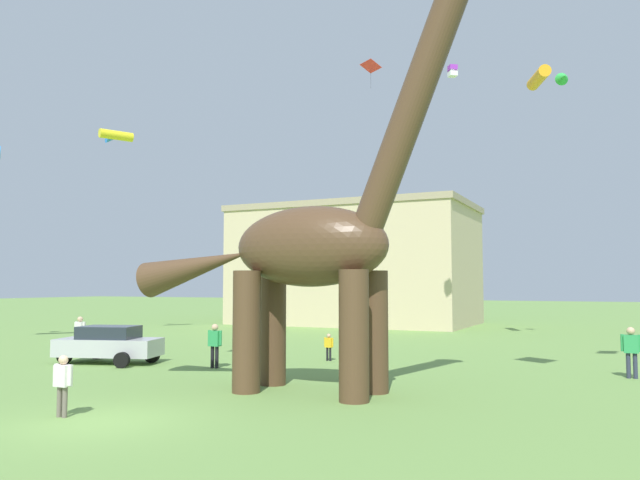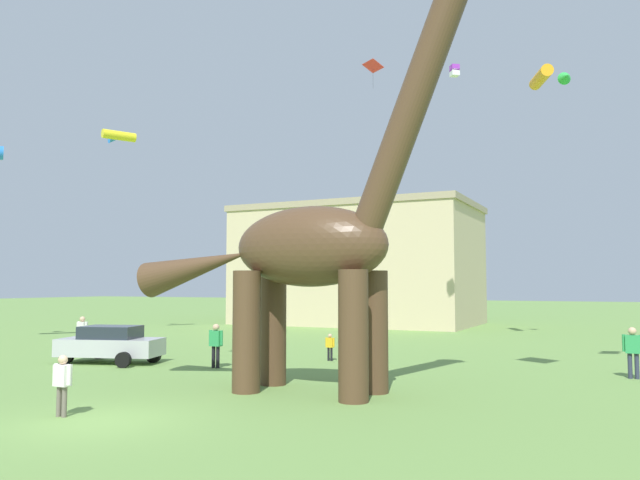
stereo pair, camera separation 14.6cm
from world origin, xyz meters
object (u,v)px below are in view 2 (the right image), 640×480
at_px(person_near_flyer, 633,347).
at_px(kite_apex, 118,136).
at_px(person_vendor_side, 330,344).
at_px(person_strolling_adult, 82,330).
at_px(person_watching_child, 62,379).
at_px(kite_far_left, 546,77).
at_px(kite_drifting, 373,66).
at_px(parked_sedan_left, 110,344).
at_px(person_photographer, 216,341).
at_px(kite_high_left, 455,71).
at_px(dinosaur_sculpture, 309,247).

height_order(person_near_flyer, kite_apex, kite_apex).
bearing_deg(person_near_flyer, person_vendor_side, 144.46).
bearing_deg(person_near_flyer, kite_apex, 132.92).
xyz_separation_m(person_strolling_adult, person_watching_child, (11.22, -11.18, -0.12)).
distance_m(kite_far_left, kite_drifting, 11.18).
bearing_deg(person_vendor_side, kite_apex, -112.26).
xyz_separation_m(kite_apex, kite_far_left, (26.50, 4.96, 1.61)).
bearing_deg(kite_apex, person_vendor_side, -18.59).
height_order(person_strolling_adult, kite_far_left, kite_far_left).
distance_m(parked_sedan_left, person_photographer, 4.92).
bearing_deg(person_vendor_side, kite_far_left, 140.53).
distance_m(parked_sedan_left, kite_high_left, 22.78).
distance_m(person_vendor_side, person_strolling_adult, 12.63).
bearing_deg(kite_high_left, kite_drifting, 149.29).
relative_size(parked_sedan_left, kite_high_left, 7.33).
relative_size(dinosaur_sculpture, kite_high_left, 19.93).
bearing_deg(person_vendor_side, kite_drifting, -171.50).
relative_size(parked_sedan_left, person_strolling_adult, 2.63).
xyz_separation_m(person_photographer, kite_apex, (-15.34, 10.25, 12.08)).
relative_size(person_strolling_adult, kite_far_left, 0.68).
xyz_separation_m(person_photographer, kite_far_left, (11.16, 15.21, 13.69)).
distance_m(dinosaur_sculpture, person_photographer, 7.54).
bearing_deg(person_watching_child, dinosaur_sculpture, -134.07).
bearing_deg(person_strolling_adult, person_watching_child, 137.92).
relative_size(kite_apex, kite_drifting, 1.31).
distance_m(parked_sedan_left, kite_far_left, 26.52).
height_order(dinosaur_sculpture, kite_apex, kite_apex).
height_order(parked_sedan_left, kite_drifting, kite_drifting).
relative_size(person_vendor_side, person_photographer, 0.67).
distance_m(person_strolling_adult, kite_drifting, 24.03).
height_order(person_photographer, kite_high_left, kite_high_left).
xyz_separation_m(person_photographer, kite_drifting, (0.41, 16.56, 16.45)).
bearing_deg(person_strolling_adult, person_near_flyer, -172.44).
height_order(person_photographer, person_watching_child, person_photographer).
bearing_deg(dinosaur_sculpture, kite_far_left, 46.42).
xyz_separation_m(dinosaur_sculpture, kite_apex, (-21.16, 13.62, 8.66)).
bearing_deg(kite_far_left, person_photographer, -126.27).
bearing_deg(person_photographer, dinosaur_sculpture, 10.32).
distance_m(person_photographer, kite_high_left, 20.15).
relative_size(parked_sedan_left, person_watching_child, 2.98).
height_order(dinosaur_sculpture, parked_sedan_left, dinosaur_sculpture).
relative_size(parked_sedan_left, person_vendor_side, 3.90).
height_order(person_vendor_side, kite_apex, kite_apex).
distance_m(person_near_flyer, kite_apex, 33.06).
distance_m(person_photographer, kite_far_left, 23.31).
distance_m(parked_sedan_left, person_strolling_adult, 5.24).
height_order(person_near_flyer, kite_drifting, kite_drifting).
bearing_deg(person_vendor_side, person_watching_child, -9.03).
xyz_separation_m(kite_far_left, kite_drifting, (-10.75, 1.35, 2.75)).
height_order(dinosaur_sculpture, person_photographer, dinosaur_sculpture).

